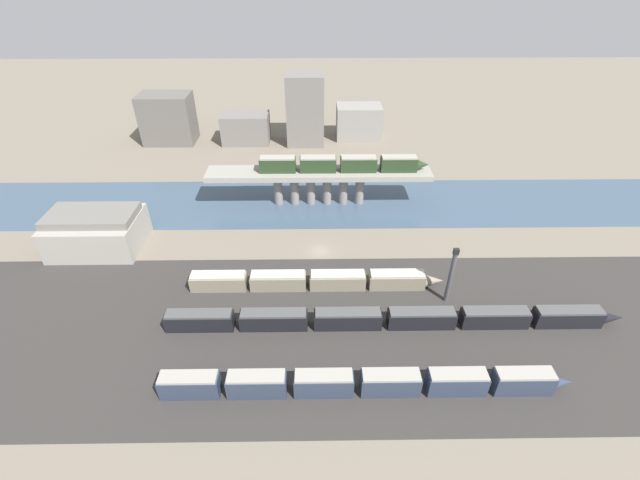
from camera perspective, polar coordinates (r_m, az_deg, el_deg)
ground_plane at (r=96.79m, az=-0.01°, el=-1.49°), size 400.00×400.00×0.00m
railbed_yard at (r=78.70m, az=0.22°, el=-11.86°), size 280.00×42.00×0.01m
river_water at (r=115.27m, az=-0.15°, el=4.98°), size 320.00×25.76×0.01m
bridge at (r=111.84m, az=-0.16°, el=8.23°), size 57.75×7.68×9.37m
train_on_bridge at (r=110.33m, az=3.05°, el=10.10°), size 43.13×3.07×3.93m
train_yard_near at (r=69.16m, az=5.81°, el=-18.42°), size 63.24×2.76×4.09m
train_yard_mid at (r=79.20m, az=9.63°, el=-10.28°), size 82.67×2.71×3.63m
train_yard_far at (r=86.01m, az=-0.66°, el=-5.41°), size 50.71×2.99×3.54m
warehouse_building at (r=108.25m, az=-27.67°, el=1.11°), size 19.31×13.97×9.05m
signal_tower at (r=83.88m, az=17.03°, el=-4.59°), size 1.00×0.88×12.34m
city_block_far_left at (r=160.57m, az=-19.61°, el=15.01°), size 17.02×11.28×16.33m
city_block_left at (r=154.55m, az=-9.86°, el=14.46°), size 15.98×9.77×9.88m
city_block_center at (r=149.81m, az=-1.98°, el=16.97°), size 12.42×10.51×23.17m
city_block_right at (r=156.76m, az=5.18°, el=15.41°), size 15.54×10.13×11.41m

